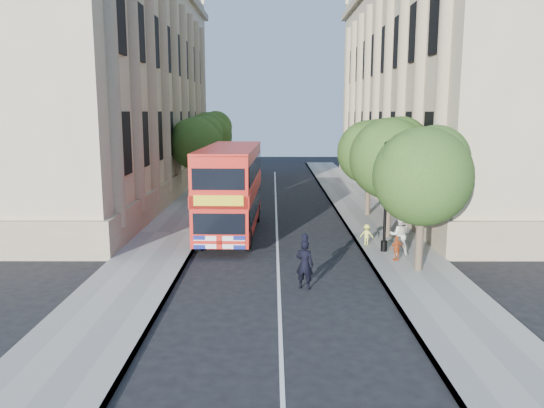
{
  "coord_description": "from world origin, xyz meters",
  "views": [
    {
      "loc": [
        -0.23,
        -18.18,
        6.61
      ],
      "look_at": [
        -0.27,
        6.41,
        2.3
      ],
      "focal_mm": 35.0,
      "sensor_mm": 36.0,
      "label": 1
    }
  ],
  "objects_px": {
    "lamp_post": "(386,201)",
    "police_constable": "(305,265)",
    "box_van": "(234,198)",
    "double_decker_bus": "(231,187)",
    "woman_pedestrian": "(399,235)"
  },
  "relations": [
    {
      "from": "lamp_post",
      "to": "woman_pedestrian",
      "type": "distance_m",
      "value": 1.67
    },
    {
      "from": "box_van",
      "to": "police_constable",
      "type": "relative_size",
      "value": 2.35
    },
    {
      "from": "lamp_post",
      "to": "police_constable",
      "type": "height_order",
      "value": "lamp_post"
    },
    {
      "from": "double_decker_bus",
      "to": "box_van",
      "type": "xyz_separation_m",
      "value": [
        -0.2,
        4.61,
        -1.37
      ]
    },
    {
      "from": "lamp_post",
      "to": "police_constable",
      "type": "bearing_deg",
      "value": -128.89
    },
    {
      "from": "box_van",
      "to": "police_constable",
      "type": "xyz_separation_m",
      "value": [
        3.65,
        -13.62,
        -0.27
      ]
    },
    {
      "from": "lamp_post",
      "to": "double_decker_bus",
      "type": "bearing_deg",
      "value": 151.78
    },
    {
      "from": "box_van",
      "to": "woman_pedestrian",
      "type": "bearing_deg",
      "value": -50.69
    },
    {
      "from": "lamp_post",
      "to": "double_decker_bus",
      "type": "height_order",
      "value": "lamp_post"
    },
    {
      "from": "lamp_post",
      "to": "police_constable",
      "type": "xyz_separation_m",
      "value": [
        -4.03,
        -5.0,
        -1.57
      ]
    },
    {
      "from": "lamp_post",
      "to": "woman_pedestrian",
      "type": "relative_size",
      "value": 2.79
    },
    {
      "from": "lamp_post",
      "to": "double_decker_bus",
      "type": "distance_m",
      "value": 8.49
    },
    {
      "from": "lamp_post",
      "to": "box_van",
      "type": "relative_size",
      "value": 1.17
    },
    {
      "from": "police_constable",
      "to": "woman_pedestrian",
      "type": "height_order",
      "value": "woman_pedestrian"
    },
    {
      "from": "lamp_post",
      "to": "box_van",
      "type": "distance_m",
      "value": 11.62
    }
  ]
}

